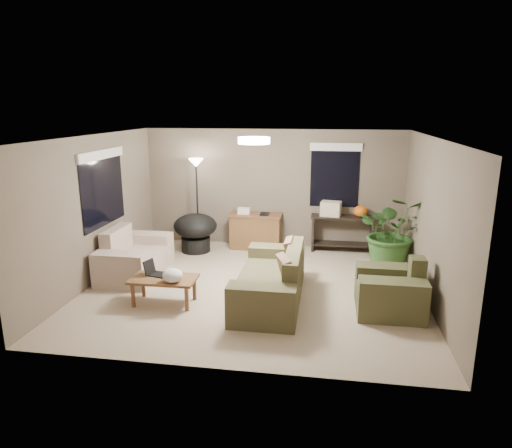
% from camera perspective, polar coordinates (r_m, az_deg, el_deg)
% --- Properties ---
extents(room_shell, '(5.50, 5.50, 5.50)m').
position_cam_1_polar(room_shell, '(7.37, -0.24, 1.12)').
color(room_shell, tan).
rests_on(room_shell, ground).
extents(main_sofa, '(0.95, 2.20, 0.85)m').
position_cam_1_polar(main_sofa, '(7.17, 2.11, -7.28)').
color(main_sofa, '#4A452C').
rests_on(main_sofa, ground).
extents(throw_pillows, '(0.38, 1.38, 0.47)m').
position_cam_1_polar(throw_pillows, '(7.02, 4.21, -4.70)').
color(throw_pillows, '#8C7251').
rests_on(throw_pillows, main_sofa).
extents(loveseat, '(0.90, 1.60, 0.85)m').
position_cam_1_polar(loveseat, '(8.53, -15.03, -4.17)').
color(loveseat, '#BEB2A2').
rests_on(loveseat, ground).
extents(armchair, '(0.95, 1.00, 0.85)m').
position_cam_1_polar(armchair, '(7.08, 16.48, -8.16)').
color(armchair, '#4D4E2E').
rests_on(armchair, ground).
extents(coffee_table, '(1.00, 0.55, 0.42)m').
position_cam_1_polar(coffee_table, '(7.16, -11.46, -7.07)').
color(coffee_table, brown).
rests_on(coffee_table, ground).
extents(laptop, '(0.41, 0.30, 0.24)m').
position_cam_1_polar(laptop, '(7.26, -12.49, -5.79)').
color(laptop, black).
rests_on(laptop, coffee_table).
extents(plastic_bag, '(0.38, 0.36, 0.21)m').
position_cam_1_polar(plastic_bag, '(6.90, -10.39, -6.35)').
color(plastic_bag, white).
rests_on(plastic_bag, coffee_table).
extents(desk, '(1.10, 0.50, 0.75)m').
position_cam_1_polar(desk, '(9.72, -0.04, -0.88)').
color(desk, brown).
rests_on(desk, ground).
extents(desk_papers, '(0.67, 0.26, 0.12)m').
position_cam_1_polar(desk_papers, '(9.63, -0.97, 1.57)').
color(desk_papers, silver).
rests_on(desk_papers, desk).
extents(console_table, '(1.30, 0.40, 0.75)m').
position_cam_1_polar(console_table, '(9.69, 10.71, -0.83)').
color(console_table, black).
rests_on(console_table, ground).
extents(pumpkin, '(0.36, 0.36, 0.23)m').
position_cam_1_polar(pumpkin, '(9.60, 12.91, 1.56)').
color(pumpkin, orange).
rests_on(pumpkin, console_table).
extents(cardboard_box, '(0.45, 0.37, 0.30)m').
position_cam_1_polar(cardboard_box, '(9.57, 9.34, 1.90)').
color(cardboard_box, beige).
rests_on(cardboard_box, console_table).
extents(papasan_chair, '(1.13, 1.13, 0.80)m').
position_cam_1_polar(papasan_chair, '(9.57, -7.59, -0.71)').
color(papasan_chair, black).
rests_on(papasan_chair, ground).
extents(floor_lamp, '(0.32, 0.32, 1.91)m').
position_cam_1_polar(floor_lamp, '(9.64, -7.47, 6.28)').
color(floor_lamp, black).
rests_on(floor_lamp, ground).
extents(ceiling_fixture, '(0.50, 0.50, 0.10)m').
position_cam_1_polar(ceiling_fixture, '(7.19, -0.25, 10.39)').
color(ceiling_fixture, white).
rests_on(ceiling_fixture, room_shell).
extents(houseplant, '(1.27, 1.41, 1.10)m').
position_cam_1_polar(houseplant, '(8.86, 16.67, -1.88)').
color(houseplant, '#2D5923').
rests_on(houseplant, ground).
extents(cat_scratching_post, '(0.32, 0.32, 0.50)m').
position_cam_1_polar(cat_scratching_post, '(7.60, 17.22, -7.32)').
color(cat_scratching_post, tan).
rests_on(cat_scratching_post, ground).
extents(window_left, '(0.05, 1.56, 1.33)m').
position_cam_1_polar(window_left, '(8.41, -18.66, 5.74)').
color(window_left, black).
rests_on(window_left, room_shell).
extents(window_back, '(1.06, 0.05, 1.33)m').
position_cam_1_polar(window_back, '(9.63, 9.88, 7.32)').
color(window_back, black).
rests_on(window_back, room_shell).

